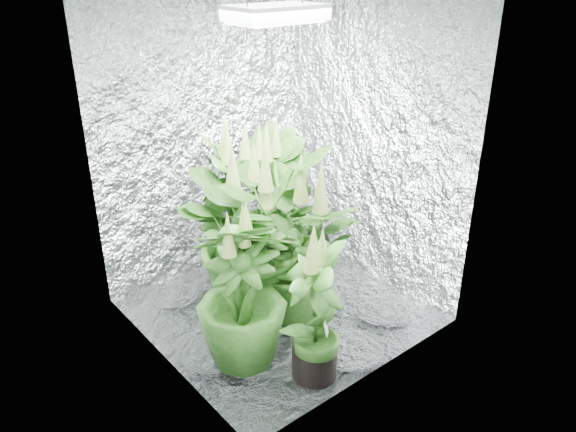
# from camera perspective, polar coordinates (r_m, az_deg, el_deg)

# --- Properties ---
(ground) EXTENTS (1.60, 1.60, 0.00)m
(ground) POSITION_cam_1_polar(r_m,az_deg,el_deg) (3.71, -0.98, -9.50)
(ground) COLOR white
(ground) RESTS_ON ground
(walls) EXTENTS (1.62, 1.62, 2.00)m
(walls) POSITION_cam_1_polar(r_m,az_deg,el_deg) (3.25, -1.10, 5.20)
(walls) COLOR white
(walls) RESTS_ON ground
(grow_lamp) EXTENTS (0.50, 0.30, 0.22)m
(grow_lamp) POSITION_cam_1_polar(r_m,az_deg,el_deg) (3.07, -1.24, 19.88)
(grow_lamp) COLOR gray
(grow_lamp) RESTS_ON ceiling
(plant_a) EXTENTS (1.22, 1.22, 1.14)m
(plant_a) POSITION_cam_1_polar(r_m,az_deg,el_deg) (3.45, -3.71, -1.84)
(plant_a) COLOR black
(plant_a) RESTS_ON ground
(plant_b) EXTENTS (0.77, 0.77, 1.16)m
(plant_b) POSITION_cam_1_polar(r_m,az_deg,el_deg) (3.82, -6.01, 0.62)
(plant_b) COLOR black
(plant_b) RESTS_ON ground
(plant_c) EXTENTS (0.62, 0.62, 1.13)m
(plant_c) POSITION_cam_1_polar(r_m,az_deg,el_deg) (3.82, -1.59, 0.74)
(plant_c) COLOR black
(plant_c) RESTS_ON ground
(plant_d) EXTENTS (0.67, 0.67, 0.97)m
(plant_d) POSITION_cam_1_polar(r_m,az_deg,el_deg) (3.05, -4.76, -7.93)
(plant_d) COLOR black
(plant_d) RESTS_ON ground
(plant_e) EXTENTS (1.13, 1.13, 1.04)m
(plant_e) POSITION_cam_1_polar(r_m,az_deg,el_deg) (3.41, 0.62, -3.26)
(plant_e) COLOR black
(plant_e) RESTS_ON ground
(plant_f) EXTENTS (0.59, 0.59, 0.89)m
(plant_f) POSITION_cam_1_polar(r_m,az_deg,el_deg) (2.97, 2.82, -9.82)
(plant_f) COLOR black
(plant_f) RESTS_ON ground
(circulation_fan) EXTENTS (0.19, 0.35, 0.40)m
(circulation_fan) POSITION_cam_1_polar(r_m,az_deg,el_deg) (4.14, 2.50, -2.75)
(circulation_fan) COLOR black
(circulation_fan) RESTS_ON ground
(plant_label) EXTENTS (0.06, 0.05, 0.08)m
(plant_label) POSITION_cam_1_polar(r_m,az_deg,el_deg) (3.05, 3.88, -11.30)
(plant_label) COLOR white
(plant_label) RESTS_ON plant_f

